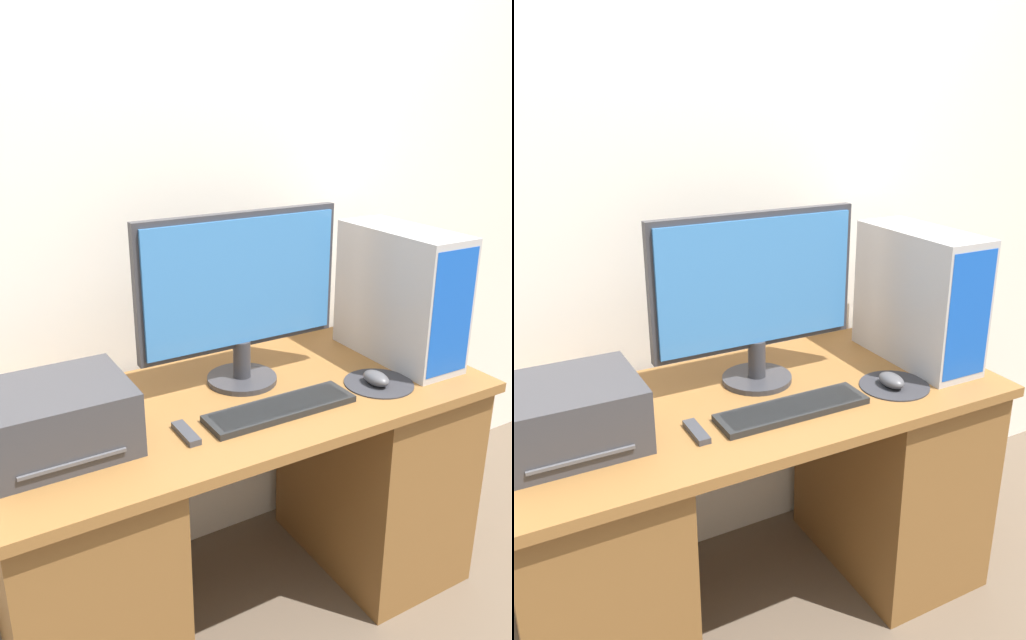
{
  "view_description": "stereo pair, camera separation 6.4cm",
  "coord_description": "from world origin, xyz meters",
  "views": [
    {
      "loc": [
        -0.77,
        -1.07,
        1.53
      ],
      "look_at": [
        0.04,
        0.32,
        0.96
      ],
      "focal_mm": 35.0,
      "sensor_mm": 36.0,
      "label": 1
    },
    {
      "loc": [
        -0.71,
        -1.1,
        1.53
      ],
      "look_at": [
        0.04,
        0.32,
        0.96
      ],
      "focal_mm": 35.0,
      "sensor_mm": 36.0,
      "label": 2
    }
  ],
  "objects": [
    {
      "name": "computer_tower",
      "position": [
        0.57,
        0.32,
        0.95
      ],
      "size": [
        0.18,
        0.44,
        0.42
      ],
      "color": "#B2B2B7",
      "rests_on": "desk"
    },
    {
      "name": "mouse",
      "position": [
        0.37,
        0.18,
        0.76
      ],
      "size": [
        0.06,
        0.09,
        0.04
      ],
      "color": "#4C4C51",
      "rests_on": "mousepad"
    },
    {
      "name": "desk",
      "position": [
        0.0,
        0.32,
        0.38
      ],
      "size": [
        1.43,
        0.64,
        0.74
      ],
      "color": "brown",
      "rests_on": "ground_plane"
    },
    {
      "name": "mousepad",
      "position": [
        0.38,
        0.18,
        0.74
      ],
      "size": [
        0.2,
        0.2,
        0.0
      ],
      "color": "#2D2D33",
      "rests_on": "desk"
    },
    {
      "name": "monitor",
      "position": [
        0.04,
        0.41,
        1.02
      ],
      "size": [
        0.62,
        0.21,
        0.5
      ],
      "color": "#333338",
      "rests_on": "desk"
    },
    {
      "name": "keyboard",
      "position": [
        0.04,
        0.19,
        0.75
      ],
      "size": [
        0.42,
        0.12,
        0.02
      ],
      "color": "black",
      "rests_on": "desk"
    },
    {
      "name": "remote_control",
      "position": [
        -0.23,
        0.2,
        0.74
      ],
      "size": [
        0.03,
        0.12,
        0.02
      ],
      "color": "#38383D",
      "rests_on": "desk"
    },
    {
      "name": "wall_back",
      "position": [
        0.0,
        0.7,
        1.35
      ],
      "size": [
        6.4,
        0.05,
        2.7
      ],
      "color": "white",
      "rests_on": "ground_plane"
    },
    {
      "name": "printer",
      "position": [
        -0.52,
        0.3,
        0.82
      ],
      "size": [
        0.34,
        0.28,
        0.16
      ],
      "color": "#38383D",
      "rests_on": "desk"
    }
  ]
}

